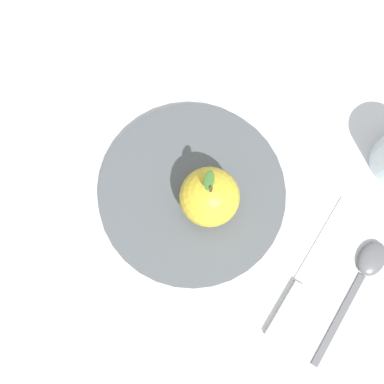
# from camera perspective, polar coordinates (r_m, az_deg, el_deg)

# --- Properties ---
(ground_plane) EXTENTS (2.40, 2.40, 0.00)m
(ground_plane) POSITION_cam_1_polar(r_m,az_deg,el_deg) (0.63, 3.11, -3.07)
(ground_plane) COLOR silver
(dinner_plate) EXTENTS (0.25, 0.25, 0.02)m
(dinner_plate) POSITION_cam_1_polar(r_m,az_deg,el_deg) (0.63, -0.00, -0.20)
(dinner_plate) COLOR #4C5156
(dinner_plate) RESTS_ON ground_plane
(apple) EXTENTS (0.07, 0.07, 0.09)m
(apple) POSITION_cam_1_polar(r_m,az_deg,el_deg) (0.58, 2.12, -0.60)
(apple) COLOR gold
(apple) RESTS_ON dinner_plate
(knife) EXTENTS (0.16, 0.16, 0.01)m
(knife) POSITION_cam_1_polar(r_m,az_deg,el_deg) (0.64, 13.07, -10.18)
(knife) COLOR silver
(knife) RESTS_ON ground_plane
(spoon) EXTENTS (0.14, 0.14, 0.01)m
(spoon) POSITION_cam_1_polar(r_m,az_deg,el_deg) (0.66, 19.99, -9.05)
(spoon) COLOR #59595E
(spoon) RESTS_ON ground_plane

